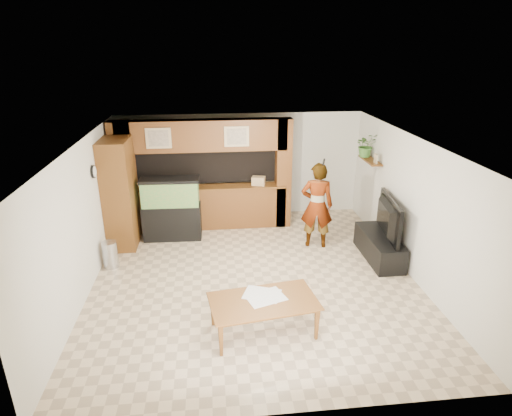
{
  "coord_description": "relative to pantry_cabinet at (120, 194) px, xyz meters",
  "views": [
    {
      "loc": [
        -0.73,
        -7.11,
        4.22
      ],
      "look_at": [
        0.1,
        0.6,
        1.18
      ],
      "focal_mm": 30.0,
      "sensor_mm": 36.0,
      "label": 1
    }
  ],
  "objects": [
    {
      "name": "wall_back",
      "position": [
        2.7,
        1.5,
        0.13
      ],
      "size": [
        6.0,
        0.0,
        6.0
      ],
      "primitive_type": "plane",
      "rotation": [
        1.57,
        0.0,
        0.0
      ],
      "color": "beige",
      "rests_on": "floor"
    },
    {
      "name": "wall_right",
      "position": [
        5.7,
        -1.75,
        0.13
      ],
      "size": [
        0.0,
        6.5,
        6.5
      ],
      "primitive_type": "plane",
      "rotation": [
        1.57,
        0.0,
        -1.57
      ],
      "color": "beige",
      "rests_on": "floor"
    },
    {
      "name": "wall_clock",
      "position": [
        -0.27,
        -0.75,
        0.73
      ],
      "size": [
        0.05,
        0.25,
        0.25
      ],
      "color": "black",
      "rests_on": "wall_left"
    },
    {
      "name": "aquarium",
      "position": [
        1.04,
        0.2,
        -0.48
      ],
      "size": [
        1.29,
        0.48,
        1.43
      ],
      "rotation": [
        0.0,
        0.0,
        -0.03
      ],
      "color": "black",
      "rests_on": "floor"
    },
    {
      "name": "person",
      "position": [
        4.18,
        -0.53,
        -0.23
      ],
      "size": [
        0.77,
        0.59,
        1.89
      ],
      "primitive_type": "imported",
      "rotation": [
        0.0,
        0.0,
        2.93
      ],
      "color": "tan",
      "rests_on": "floor"
    },
    {
      "name": "dining_table",
      "position": [
        2.68,
        -3.44,
        -0.89
      ],
      "size": [
        1.73,
        1.12,
        0.57
      ],
      "primitive_type": "imported",
      "rotation": [
        0.0,
        0.0,
        0.15
      ],
      "color": "brown",
      "rests_on": "floor"
    },
    {
      "name": "potted_plant",
      "position": [
        5.52,
        0.45,
        0.82
      ],
      "size": [
        0.52,
        0.46,
        0.55
      ],
      "primitive_type": "imported",
      "rotation": [
        0.0,
        0.0,
        0.08
      ],
      "color": "#3D6F2C",
      "rests_on": "wall_shelf"
    },
    {
      "name": "tv_stand",
      "position": [
        5.35,
        -1.26,
        -0.92
      ],
      "size": [
        0.56,
        1.53,
        0.51
      ],
      "primitive_type": "cube",
      "color": "black",
      "rests_on": "floor"
    },
    {
      "name": "microphone",
      "position": [
        4.23,
        -0.69,
        0.76
      ],
      "size": [
        0.04,
        0.11,
        0.17
      ],
      "primitive_type": "cylinder",
      "rotation": [
        0.44,
        0.0,
        0.0
      ],
      "color": "black",
      "rests_on": "person"
    },
    {
      "name": "pantry_cabinet",
      "position": [
        0.0,
        0.0,
        0.0
      ],
      "size": [
        0.59,
        0.96,
        2.35
      ],
      "primitive_type": "cube",
      "color": "brown",
      "rests_on": "floor"
    },
    {
      "name": "newspaper_b",
      "position": [
        2.71,
        -3.33,
        -0.6
      ],
      "size": [
        0.67,
        0.58,
        0.01
      ],
      "primitive_type": "cube",
      "rotation": [
        0.0,
        0.0,
        0.33
      ],
      "color": "silver",
      "rests_on": "dining_table"
    },
    {
      "name": "floor",
      "position": [
        2.7,
        -1.75,
        -1.17
      ],
      "size": [
        6.5,
        6.5,
        0.0
      ],
      "primitive_type": "plane",
      "color": "tan",
      "rests_on": "ground"
    },
    {
      "name": "wall_left",
      "position": [
        -0.3,
        -1.75,
        0.13
      ],
      "size": [
        0.0,
        6.5,
        6.5
      ],
      "primitive_type": "plane",
      "rotation": [
        1.57,
        0.0,
        1.57
      ],
      "color": "beige",
      "rests_on": "floor"
    },
    {
      "name": "partition",
      "position": [
        1.75,
        0.89,
        0.14
      ],
      "size": [
        4.2,
        0.99,
        2.6
      ],
      "color": "brown",
      "rests_on": "floor"
    },
    {
      "name": "trash_can",
      "position": [
        -0.09,
        -1.05,
        -0.9
      ],
      "size": [
        0.3,
        0.3,
        0.55
      ],
      "primitive_type": "cylinder",
      "color": "#B2B2B7",
      "rests_on": "floor"
    },
    {
      "name": "newspaper_a",
      "position": [
        2.67,
        -3.24,
        -0.6
      ],
      "size": [
        0.65,
        0.57,
        0.01
      ],
      "primitive_type": "cube",
      "rotation": [
        0.0,
        0.0,
        -0.37
      ],
      "color": "silver",
      "rests_on": "dining_table"
    },
    {
      "name": "television",
      "position": [
        5.35,
        -1.26,
        -0.26
      ],
      "size": [
        0.36,
        1.41,
        0.81
      ],
      "primitive_type": "imported",
      "rotation": [
        0.0,
        0.0,
        1.45
      ],
      "color": "black",
      "rests_on": "tv_stand"
    },
    {
      "name": "photo_frame",
      "position": [
        5.55,
        -0.11,
        0.65
      ],
      "size": [
        0.03,
        0.15,
        0.21
      ],
      "primitive_type": "cube",
      "rotation": [
        0.0,
        0.0,
        -0.02
      ],
      "color": "tan",
      "rests_on": "wall_shelf"
    },
    {
      "name": "wall_shelf",
      "position": [
        5.55,
        0.2,
        0.53
      ],
      "size": [
        0.25,
        0.9,
        0.04
      ],
      "primitive_type": "cube",
      "color": "brown",
      "rests_on": "wall_right"
    },
    {
      "name": "ceiling",
      "position": [
        2.7,
        -1.75,
        1.43
      ],
      "size": [
        6.5,
        6.5,
        0.0
      ],
      "primitive_type": "plane",
      "color": "white",
      "rests_on": "wall_back"
    },
    {
      "name": "counter_box",
      "position": [
        3.06,
        0.7,
        -0.03
      ],
      "size": [
        0.35,
        0.29,
        0.2
      ],
      "primitive_type": "cube",
      "rotation": [
        0.0,
        0.0,
        -0.3
      ],
      "color": "#A38358",
      "rests_on": "partition"
    }
  ]
}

